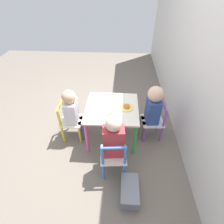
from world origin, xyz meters
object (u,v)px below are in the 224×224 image
(child_back, at_px, (152,108))
(plate_back, at_px, (127,107))
(kids_table, at_px, (112,112))
(chair_purple, at_px, (154,121))
(child_right, at_px, (113,140))
(plate_right, at_px, (111,116))
(child_front, at_px, (73,111))
(storage_bin, at_px, (130,191))
(chair_blue, at_px, (113,157))
(chair_yellow, at_px, (70,121))

(child_back, distance_m, plate_back, 0.30)
(kids_table, relative_size, chair_purple, 1.20)
(chair_purple, relative_size, child_right, 0.68)
(plate_right, height_order, plate_back, same)
(child_front, height_order, plate_back, child_front)
(kids_table, height_order, child_front, child_front)
(chair_purple, relative_size, storage_bin, 1.64)
(chair_blue, distance_m, plate_back, 0.59)
(chair_yellow, bearing_deg, plate_back, -90.47)
(kids_table, bearing_deg, storage_bin, 15.49)
(plate_back, height_order, storage_bin, plate_back)
(child_front, bearing_deg, chair_yellow, 90.00)
(chair_purple, height_order, storage_bin, chair_purple)
(chair_purple, bearing_deg, child_back, -90.00)
(kids_table, height_order, child_right, child_right)
(storage_bin, bearing_deg, plate_back, -176.65)
(kids_table, height_order, plate_back, plate_back)
(chair_blue, height_order, child_right, child_right)
(kids_table, xyz_separation_m, chair_yellow, (0.02, -0.53, -0.17))
(chair_yellow, bearing_deg, chair_blue, -133.46)
(plate_right, bearing_deg, chair_purple, 112.25)
(child_front, xyz_separation_m, plate_right, (0.15, 0.46, 0.07))
(chair_yellow, bearing_deg, child_front, -90.00)
(chair_blue, xyz_separation_m, plate_right, (-0.36, -0.05, 0.24))
(child_front, bearing_deg, child_back, -88.49)
(chair_blue, xyz_separation_m, plate_back, (-0.52, 0.12, 0.24))
(chair_purple, bearing_deg, chair_yellow, -91.51)
(chair_yellow, distance_m, child_back, 1.01)
(chair_blue, distance_m, storage_bin, 0.35)
(plate_right, bearing_deg, child_front, -108.25)
(plate_back, bearing_deg, storage_bin, 3.35)
(chair_yellow, distance_m, storage_bin, 1.07)
(child_right, distance_m, plate_right, 0.30)
(child_front, bearing_deg, chair_blue, -136.82)
(chair_yellow, bearing_deg, plate_right, -107.97)
(child_right, relative_size, plate_back, 4.41)
(chair_blue, distance_m, child_right, 0.20)
(kids_table, height_order, plate_right, plate_right)
(child_right, distance_m, storage_bin, 0.51)
(chair_purple, bearing_deg, child_right, -48.46)
(chair_purple, distance_m, plate_back, 0.43)
(chair_yellow, relative_size, plate_back, 2.97)
(chair_blue, height_order, plate_back, plate_back)
(chair_purple, distance_m, plate_right, 0.62)
(kids_table, height_order, storage_bin, kids_table)
(chair_purple, bearing_deg, kids_table, -90.00)
(chair_yellow, height_order, plate_back, plate_back)
(child_right, relative_size, storage_bin, 2.43)
(chair_blue, xyz_separation_m, storage_bin, (0.25, 0.17, -0.18))
(chair_blue, height_order, storage_bin, chair_blue)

